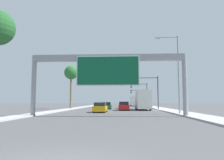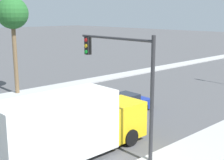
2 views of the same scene
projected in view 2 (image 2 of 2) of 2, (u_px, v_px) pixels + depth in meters
median_strip_left at (157, 69)px, 43.26m from camera, size 2.00×120.00×0.15m
car_mid_right at (15, 134)px, 18.07m from camera, size 1.86×4.55×1.55m
car_far_left at (66, 103)px, 24.54m from camera, size 1.80×4.23×1.43m
car_near_right at (124, 104)px, 24.00m from camera, size 1.88×4.39×1.49m
truck_box_secondary at (71, 126)px, 16.33m from camera, size 2.46×8.75×3.55m
traffic_light_near_intersection at (127, 73)px, 16.44m from camera, size 5.58×0.32×6.55m
palm_tree_background at (12, 15)px, 28.22m from camera, size 2.88×2.88×9.04m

